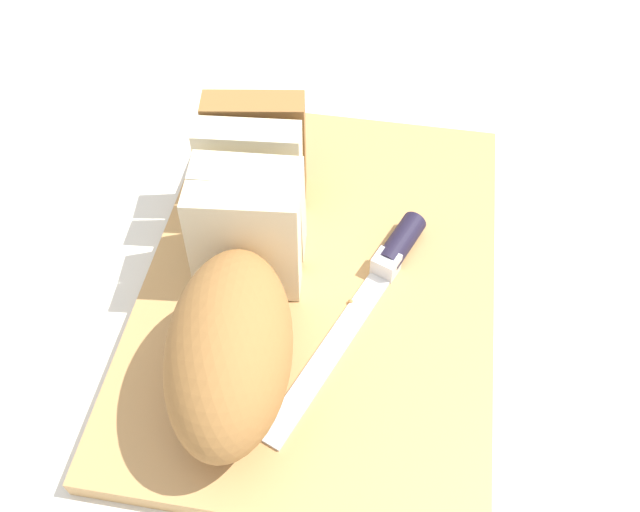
# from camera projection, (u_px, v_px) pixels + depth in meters

# --- Properties ---
(ground_plane) EXTENTS (3.00, 3.00, 0.00)m
(ground_plane) POSITION_uv_depth(u_px,v_px,m) (320.00, 289.00, 0.63)
(ground_plane) COLOR silver
(cutting_board) EXTENTS (0.44, 0.31, 0.02)m
(cutting_board) POSITION_uv_depth(u_px,v_px,m) (320.00, 283.00, 0.62)
(cutting_board) COLOR tan
(cutting_board) RESTS_ON ground_plane
(bread_loaf) EXTENTS (0.33, 0.13, 0.11)m
(bread_loaf) POSITION_uv_depth(u_px,v_px,m) (240.00, 277.00, 0.55)
(bread_loaf) COLOR #996633
(bread_loaf) RESTS_ON cutting_board
(bread_knife) EXTENTS (0.24, 0.11, 0.02)m
(bread_knife) POSITION_uv_depth(u_px,v_px,m) (384.00, 268.00, 0.61)
(bread_knife) COLOR silver
(bread_knife) RESTS_ON cutting_board
(crumb_near_knife) EXTENTS (0.00, 0.00, 0.00)m
(crumb_near_knife) POSITION_uv_depth(u_px,v_px,m) (249.00, 250.00, 0.63)
(crumb_near_knife) COLOR #A8753D
(crumb_near_knife) RESTS_ON cutting_board
(crumb_near_loaf) EXTENTS (0.00, 0.00, 0.00)m
(crumb_near_loaf) POSITION_uv_depth(u_px,v_px,m) (351.00, 302.00, 0.60)
(crumb_near_loaf) COLOR #A8753D
(crumb_near_loaf) RESTS_ON cutting_board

